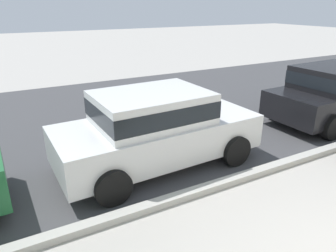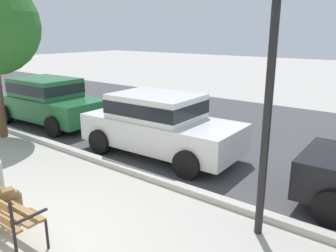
# 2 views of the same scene
# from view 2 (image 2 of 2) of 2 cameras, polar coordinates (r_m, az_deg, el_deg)

# --- Properties ---
(ground_plane) EXTENTS (80.00, 80.00, 0.00)m
(ground_plane) POSITION_cam_2_polar(r_m,az_deg,el_deg) (5.98, -24.90, -16.59)
(ground_plane) COLOR #ADA8A0
(street_surface) EXTENTS (60.00, 9.00, 0.01)m
(street_surface) POSITION_cam_2_polar(r_m,az_deg,el_deg) (11.11, 11.44, -0.62)
(street_surface) COLOR #424244
(street_surface) RESTS_ON ground
(curb_stone) EXTENTS (60.00, 0.20, 0.12)m
(curb_stone) POSITION_cam_2_polar(r_m,az_deg,el_deg) (7.48, -4.86, -7.97)
(curb_stone) COLOR #B2AFA8
(curb_stone) RESTS_ON ground
(parked_car_green) EXTENTS (4.16, 2.05, 1.56)m
(parked_car_green) POSITION_cam_2_polar(r_m,az_deg,el_deg) (12.12, -19.58, 4.19)
(parked_car_green) COLOR #236638
(parked_car_green) RESTS_ON ground
(parked_car_white) EXTENTS (4.16, 2.05, 1.56)m
(parked_car_white) POSITION_cam_2_polar(r_m,az_deg,el_deg) (8.51, -1.48, 0.56)
(parked_car_white) COLOR silver
(parked_car_white) RESTS_ON ground
(lamp_post) EXTENTS (0.32, 0.32, 3.90)m
(lamp_post) POSITION_cam_2_polar(r_m,az_deg,el_deg) (4.91, 17.01, 9.19)
(lamp_post) COLOR black
(lamp_post) RESTS_ON ground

